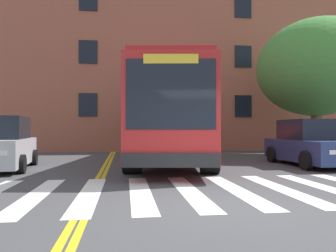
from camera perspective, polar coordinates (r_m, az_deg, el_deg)
name	(u,v)px	position (r m, az deg, el deg)	size (l,w,h in m)	color
ground_plane	(225,205)	(6.25, 9.94, -13.46)	(120.00, 120.00, 0.00)	#424244
crosswalk	(213,190)	(7.64, 7.83, -11.05)	(10.34, 4.15, 0.01)	white
lane_line_yellow_inner	(113,151)	(21.30, -9.60, -4.26)	(0.12, 36.00, 0.01)	gold
lane_line_yellow_outer	(115,151)	(21.30, -9.17, -4.27)	(0.12, 36.00, 0.01)	gold
city_bus	(171,116)	(13.54, 0.54, 1.76)	(4.03, 10.92, 3.56)	#B22323
car_silver_near_lane	(2,145)	(12.63, -26.95, -3.00)	(2.25, 4.15, 1.83)	#B7BABF
car_navy_far_lane	(311,145)	(13.73, 23.60, -2.99)	(2.20, 4.38, 1.76)	navy
street_tree_curbside_large	(316,68)	(18.63, 24.39, 9.21)	(7.53, 7.85, 7.01)	brown
building_facade	(162,69)	(23.92, -1.01, 9.90)	(36.57, 6.52, 11.43)	#9E5642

